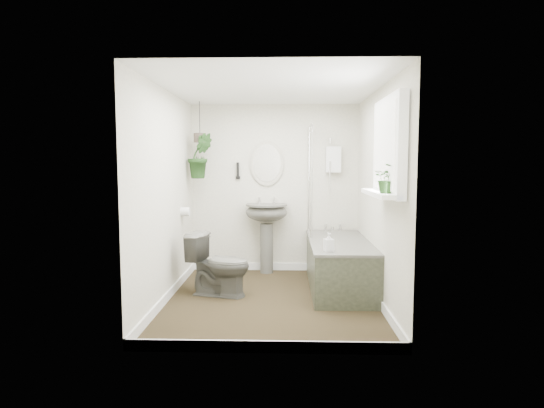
{
  "coord_description": "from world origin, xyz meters",
  "views": [
    {
      "loc": [
        0.15,
        -4.89,
        1.52
      ],
      "look_at": [
        0.0,
        0.15,
        1.05
      ],
      "focal_mm": 30.0,
      "sensor_mm": 36.0,
      "label": 1
    }
  ],
  "objects": [
    {
      "name": "sill_plant",
      "position": [
        1.03,
        -0.96,
        1.38
      ],
      "size": [
        0.27,
        0.25,
        0.25
      ],
      "primitive_type": "imported",
      "rotation": [
        0.0,
        0.0,
        -0.23
      ],
      "color": "black",
      "rests_on": "window_sill"
    },
    {
      "name": "window_sill",
      "position": [
        1.02,
        -0.7,
        1.23
      ],
      "size": [
        0.18,
        1.0,
        0.04
      ],
      "primitive_type": "cube",
      "color": "white",
      "rests_on": "wall_right"
    },
    {
      "name": "window_recess",
      "position": [
        1.09,
        -0.7,
        1.65
      ],
      "size": [
        0.08,
        1.0,
        0.9
      ],
      "primitive_type": "cube",
      "color": "white",
      "rests_on": "wall_right"
    },
    {
      "name": "toilet_roll_holder",
      "position": [
        -1.1,
        0.7,
        0.9
      ],
      "size": [
        0.11,
        0.11,
        0.11
      ],
      "primitive_type": "cylinder",
      "rotation": [
        0.0,
        1.57,
        0.0
      ],
      "color": "white",
      "rests_on": "wall_left"
    },
    {
      "name": "wall_right",
      "position": [
        1.16,
        0.0,
        1.15
      ],
      "size": [
        0.02,
        2.8,
        2.3
      ],
      "primitive_type": "cube",
      "color": "beige",
      "rests_on": "ground"
    },
    {
      "name": "wall_sconce",
      "position": [
        -0.51,
        1.36,
        1.4
      ],
      "size": [
        0.04,
        0.04,
        0.22
      ],
      "primitive_type": "cylinder",
      "color": "black",
      "rests_on": "wall_back"
    },
    {
      "name": "wall_left",
      "position": [
        -1.16,
        0.0,
        1.15
      ],
      "size": [
        0.02,
        2.8,
        2.3
      ],
      "primitive_type": "cube",
      "color": "beige",
      "rests_on": "ground"
    },
    {
      "name": "window_blinds",
      "position": [
        1.04,
        -0.7,
        1.65
      ],
      "size": [
        0.01,
        0.86,
        0.76
      ],
      "primitive_type": "cube",
      "color": "white",
      "rests_on": "wall_right"
    },
    {
      "name": "hanging_plant",
      "position": [
        -0.97,
        1.06,
        1.6
      ],
      "size": [
        0.4,
        0.36,
        0.59
      ],
      "primitive_type": "imported",
      "rotation": [
        0.0,
        0.0,
        0.38
      ],
      "color": "black",
      "rests_on": "ceiling"
    },
    {
      "name": "floor",
      "position": [
        0.0,
        0.0,
        -0.01
      ],
      "size": [
        2.3,
        2.8,
        0.02
      ],
      "primitive_type": "cube",
      "color": "black",
      "rests_on": "ground"
    },
    {
      "name": "ceiling",
      "position": [
        0.0,
        0.0,
        2.31
      ],
      "size": [
        2.3,
        2.8,
        0.02
      ],
      "primitive_type": "cube",
      "color": "white",
      "rests_on": "ground"
    },
    {
      "name": "skirting",
      "position": [
        0.0,
        0.0,
        0.05
      ],
      "size": [
        2.3,
        2.8,
        0.1
      ],
      "primitive_type": "cube",
      "color": "white",
      "rests_on": "floor"
    },
    {
      "name": "wall_front",
      "position": [
        0.0,
        -1.41,
        1.15
      ],
      "size": [
        2.3,
        0.02,
        2.3
      ],
      "primitive_type": "cube",
      "color": "beige",
      "rests_on": "ground"
    },
    {
      "name": "wall_back",
      "position": [
        0.0,
        1.41,
        1.15
      ],
      "size": [
        2.3,
        0.02,
        2.3
      ],
      "primitive_type": "cube",
      "color": "beige",
      "rests_on": "ground"
    },
    {
      "name": "shower_box",
      "position": [
        0.8,
        1.34,
        1.55
      ],
      "size": [
        0.2,
        0.1,
        0.35
      ],
      "primitive_type": "cube",
      "color": "white",
      "rests_on": "wall_back"
    },
    {
      "name": "hanging_pot",
      "position": [
        -0.97,
        1.06,
        1.83
      ],
      "size": [
        0.16,
        0.16,
        0.12
      ],
      "primitive_type": "cylinder",
      "color": "#473B32",
      "rests_on": "ceiling"
    },
    {
      "name": "soap_bottle",
      "position": [
        0.61,
        -0.15,
        0.68
      ],
      "size": [
        0.11,
        0.11,
        0.19
      ],
      "primitive_type": "imported",
      "rotation": [
        0.0,
        0.0,
        0.31
      ],
      "color": "#363131",
      "rests_on": "bathtub"
    },
    {
      "name": "bathtub",
      "position": [
        0.8,
        0.5,
        0.29
      ],
      "size": [
        0.72,
        1.72,
        0.58
      ],
      "primitive_type": null,
      "color": "#4F4E47",
      "rests_on": "floor"
    },
    {
      "name": "toilet",
      "position": [
        -0.6,
        0.17,
        0.36
      ],
      "size": [
        0.78,
        0.56,
        0.72
      ],
      "primitive_type": "imported",
      "rotation": [
        0.0,
        0.0,
        1.32
      ],
      "color": "#4F4E47",
      "rests_on": "floor"
    },
    {
      "name": "oval_mirror",
      "position": [
        -0.11,
        1.37,
        1.5
      ],
      "size": [
        0.46,
        0.03,
        0.62
      ],
      "primitive_type": "ellipsoid",
      "color": "#B4AE98",
      "rests_on": "wall_back"
    },
    {
      "name": "pedestal_sink",
      "position": [
        -0.11,
        1.24,
        0.48
      ],
      "size": [
        0.57,
        0.49,
        0.96
      ],
      "primitive_type": null,
      "rotation": [
        0.0,
        0.0,
        0.03
      ],
      "color": "#4F4E47",
      "rests_on": "floor"
    },
    {
      "name": "bath_screen",
      "position": [
        0.47,
        0.99,
        1.28
      ],
      "size": [
        0.04,
        0.72,
        1.4
      ],
      "primitive_type": null,
      "color": "silver",
      "rests_on": "bathtub"
    }
  ]
}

